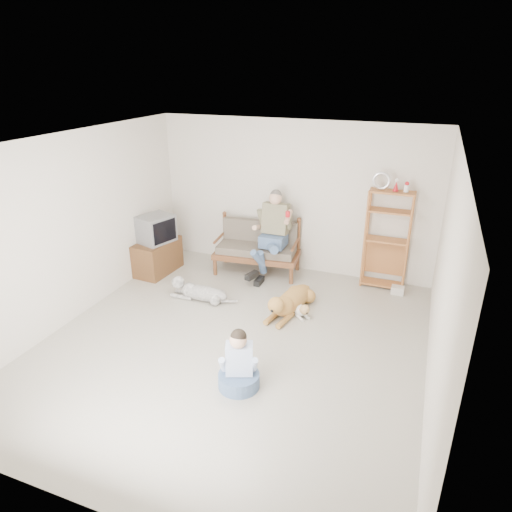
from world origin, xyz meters
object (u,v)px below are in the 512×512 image
at_px(loveseat, 258,246).
at_px(tv_stand, 157,257).
at_px(etagere, 387,239).
at_px(golden_retriever, 290,301).

distance_m(loveseat, tv_stand, 1.85).
xyz_separation_m(etagere, golden_retriever, (-1.22, -1.43, -0.69)).
xyz_separation_m(loveseat, etagere, (2.21, 0.19, 0.38)).
height_order(loveseat, etagere, etagere).
bearing_deg(golden_retriever, loveseat, 139.33).
height_order(loveseat, golden_retriever, loveseat).
distance_m(tv_stand, golden_retriever, 2.75).
relative_size(etagere, golden_retriever, 1.38).
distance_m(etagere, tv_stand, 4.05).
bearing_deg(loveseat, golden_retriever, -57.41).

